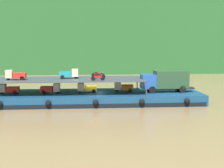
{
  "coord_description": "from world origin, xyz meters",
  "views": [
    {
      "loc": [
        -1.13,
        -44.26,
        8.22
      ],
      "look_at": [
        2.52,
        0.0,
        2.7
      ],
      "focal_mm": 49.49,
      "sensor_mm": 36.0,
      "label": 1
    }
  ],
  "objects_px": {
    "mini_truck_lower_stern": "(9,89)",
    "motorcycle_upper_port": "(98,77)",
    "mini_truck_upper_mid": "(69,74)",
    "motorcycle_upper_centre": "(99,76)",
    "mini_truck_lower_aft": "(51,88)",
    "mini_truck_lower_mid": "(87,88)",
    "mini_truck_lower_fore": "(123,87)",
    "mini_truck_upper_stern": "(15,75)",
    "motorcycle_upper_stbd": "(98,74)",
    "covered_lorry": "(166,80)",
    "cargo_barge": "(95,98)"
  },
  "relations": [
    {
      "from": "cargo_barge",
      "to": "motorcycle_upper_centre",
      "type": "relative_size",
      "value": 16.15
    },
    {
      "from": "mini_truck_lower_fore",
      "to": "mini_truck_upper_stern",
      "type": "bearing_deg",
      "value": -175.31
    },
    {
      "from": "mini_truck_lower_stern",
      "to": "mini_truck_upper_mid",
      "type": "relative_size",
      "value": 0.99
    },
    {
      "from": "mini_truck_upper_stern",
      "to": "mini_truck_upper_mid",
      "type": "distance_m",
      "value": 7.45
    },
    {
      "from": "motorcycle_upper_port",
      "to": "motorcycle_upper_centre",
      "type": "bearing_deg",
      "value": 84.13
    },
    {
      "from": "mini_truck_lower_mid",
      "to": "motorcycle_upper_stbd",
      "type": "relative_size",
      "value": 1.45
    },
    {
      "from": "mini_truck_upper_mid",
      "to": "mini_truck_upper_stern",
      "type": "bearing_deg",
      "value": -170.38
    },
    {
      "from": "mini_truck_lower_stern",
      "to": "mini_truck_lower_fore",
      "type": "bearing_deg",
      "value": 3.1
    },
    {
      "from": "motorcycle_upper_centre",
      "to": "cargo_barge",
      "type": "bearing_deg",
      "value": -176.87
    },
    {
      "from": "cargo_barge",
      "to": "mini_truck_upper_stern",
      "type": "xyz_separation_m",
      "value": [
        -11.01,
        -0.65,
        3.44
      ]
    },
    {
      "from": "cargo_barge",
      "to": "covered_lorry",
      "type": "bearing_deg",
      "value": -1.98
    },
    {
      "from": "cargo_barge",
      "to": "mini_truck_upper_mid",
      "type": "bearing_deg",
      "value": 170.76
    },
    {
      "from": "covered_lorry",
      "to": "motorcycle_upper_stbd",
      "type": "relative_size",
      "value": 4.16
    },
    {
      "from": "mini_truck_lower_aft",
      "to": "mini_truck_upper_stern",
      "type": "bearing_deg",
      "value": -175.96
    },
    {
      "from": "mini_truck_lower_fore",
      "to": "motorcycle_upper_port",
      "type": "height_order",
      "value": "motorcycle_upper_port"
    },
    {
      "from": "motorcycle_upper_port",
      "to": "mini_truck_lower_mid",
      "type": "bearing_deg",
      "value": 123.74
    },
    {
      "from": "covered_lorry",
      "to": "mini_truck_upper_mid",
      "type": "xyz_separation_m",
      "value": [
        -13.99,
        0.95,
        1.0
      ]
    },
    {
      "from": "mini_truck_lower_stern",
      "to": "mini_truck_lower_aft",
      "type": "distance_m",
      "value": 5.85
    },
    {
      "from": "cargo_barge",
      "to": "mini_truck_upper_mid",
      "type": "xyz_separation_m",
      "value": [
        -3.66,
        0.6,
        3.44
      ]
    },
    {
      "from": "mini_truck_lower_stern",
      "to": "motorcycle_upper_port",
      "type": "distance_m",
      "value": 12.74
    },
    {
      "from": "mini_truck_lower_stern",
      "to": "motorcycle_upper_port",
      "type": "xyz_separation_m",
      "value": [
        12.45,
        -2.02,
        1.74
      ]
    },
    {
      "from": "mini_truck_lower_fore",
      "to": "motorcycle_upper_stbd",
      "type": "bearing_deg",
      "value": 154.71
    },
    {
      "from": "cargo_barge",
      "to": "mini_truck_lower_aft",
      "type": "distance_m",
      "value": 6.41
    },
    {
      "from": "cargo_barge",
      "to": "motorcycle_upper_port",
      "type": "relative_size",
      "value": 16.17
    },
    {
      "from": "cargo_barge",
      "to": "mini_truck_lower_fore",
      "type": "distance_m",
      "value": 4.53
    },
    {
      "from": "mini_truck_upper_mid",
      "to": "motorcycle_upper_stbd",
      "type": "distance_m",
      "value": 4.54
    },
    {
      "from": "covered_lorry",
      "to": "mini_truck_upper_stern",
      "type": "distance_m",
      "value": 21.37
    },
    {
      "from": "mini_truck_lower_aft",
      "to": "mini_truck_lower_mid",
      "type": "distance_m",
      "value": 5.1
    },
    {
      "from": "mini_truck_lower_fore",
      "to": "motorcycle_upper_port",
      "type": "xyz_separation_m",
      "value": [
        -3.89,
        -2.9,
        1.74
      ]
    },
    {
      "from": "mini_truck_lower_fore",
      "to": "motorcycle_upper_stbd",
      "type": "distance_m",
      "value": 4.49
    },
    {
      "from": "mini_truck_upper_stern",
      "to": "mini_truck_upper_mid",
      "type": "height_order",
      "value": "same"
    },
    {
      "from": "mini_truck_lower_stern",
      "to": "mini_truck_upper_stern",
      "type": "bearing_deg",
      "value": -18.83
    },
    {
      "from": "mini_truck_lower_mid",
      "to": "motorcycle_upper_port",
      "type": "bearing_deg",
      "value": -56.26
    },
    {
      "from": "cargo_barge",
      "to": "motorcycle_upper_port",
      "type": "xyz_separation_m",
      "value": [
        0.37,
        -2.3,
        3.18
      ]
    },
    {
      "from": "mini_truck_lower_stern",
      "to": "mini_truck_lower_fore",
      "type": "xyz_separation_m",
      "value": [
        16.34,
        0.88,
        0.0
      ]
    },
    {
      "from": "mini_truck_lower_stern",
      "to": "motorcycle_upper_centre",
      "type": "height_order",
      "value": "motorcycle_upper_centre"
    },
    {
      "from": "covered_lorry",
      "to": "motorcycle_upper_centre",
      "type": "relative_size",
      "value": 4.17
    },
    {
      "from": "covered_lorry",
      "to": "motorcycle_upper_stbd",
      "type": "distance_m",
      "value": 10.22
    },
    {
      "from": "mini_truck_lower_aft",
      "to": "mini_truck_upper_stern",
      "type": "xyz_separation_m",
      "value": [
        -4.77,
        -0.34,
        2.0
      ]
    },
    {
      "from": "mini_truck_upper_stern",
      "to": "motorcycle_upper_centre",
      "type": "height_order",
      "value": "mini_truck_upper_stern"
    },
    {
      "from": "mini_truck_lower_aft",
      "to": "motorcycle_upper_centre",
      "type": "bearing_deg",
      "value": 2.9
    },
    {
      "from": "motorcycle_upper_stbd",
      "to": "covered_lorry",
      "type": "bearing_deg",
      "value": -15.51
    },
    {
      "from": "mini_truck_lower_fore",
      "to": "mini_truck_lower_mid",
      "type": "bearing_deg",
      "value": -173.24
    },
    {
      "from": "cargo_barge",
      "to": "covered_lorry",
      "type": "height_order",
      "value": "covered_lorry"
    },
    {
      "from": "covered_lorry",
      "to": "mini_truck_lower_stern",
      "type": "height_order",
      "value": "covered_lorry"
    },
    {
      "from": "motorcycle_upper_stbd",
      "to": "mini_truck_upper_mid",
      "type": "bearing_deg",
      "value": -156.94
    },
    {
      "from": "mini_truck_upper_mid",
      "to": "motorcycle_upper_centre",
      "type": "relative_size",
      "value": 1.46
    },
    {
      "from": "motorcycle_upper_stbd",
      "to": "mini_truck_lower_stern",
      "type": "bearing_deg",
      "value": -168.1
    },
    {
      "from": "mini_truck_lower_stern",
      "to": "motorcycle_upper_stbd",
      "type": "bearing_deg",
      "value": 11.9
    },
    {
      "from": "covered_lorry",
      "to": "mini_truck_lower_fore",
      "type": "relative_size",
      "value": 2.84
    }
  ]
}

